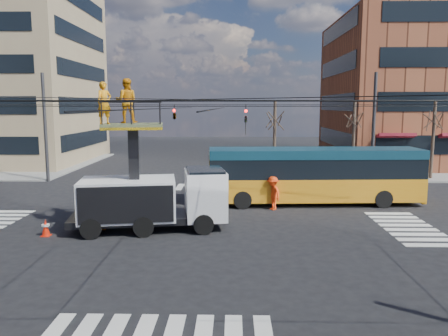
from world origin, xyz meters
TOP-DOWN VIEW (x-y plane):
  - ground at (0.00, 0.00)m, footprint 120.00×120.00m
  - sidewalk_ne at (21.00, 21.00)m, footprint 18.00×18.00m
  - crosswalks at (0.00, 0.00)m, footprint 22.40×22.40m
  - building_ne at (21.98, 23.98)m, footprint 20.06×16.06m
  - overhead_network at (-0.07, 0.40)m, footprint 24.24×24.24m
  - tree_a at (5.00, 13.50)m, footprint 2.00×2.00m
  - tree_b at (11.00, 13.50)m, footprint 2.00×2.00m
  - tree_c at (17.00, 13.50)m, footprint 2.00×2.00m
  - utility_truck at (-1.83, -0.47)m, footprint 7.28×3.54m
  - city_bus at (6.50, 4.98)m, footprint 12.20×3.23m
  - traffic_cone at (-6.30, -1.66)m, footprint 0.36×0.36m
  - worker_ground at (-4.11, -0.53)m, footprint 0.79×1.13m
  - flagger at (4.01, 3.42)m, footprint 1.18×1.37m

SIDE VIEW (x-z plane):
  - ground at x=0.00m, z-range 0.00..0.00m
  - crosswalks at x=0.00m, z-range 0.00..0.02m
  - sidewalk_ne at x=21.00m, z-range 0.00..0.12m
  - traffic_cone at x=-6.30m, z-range 0.00..0.74m
  - worker_ground at x=-4.11m, z-range 0.00..1.79m
  - flagger at x=4.01m, z-range 0.00..1.84m
  - city_bus at x=6.50m, z-range 0.12..3.32m
  - utility_truck at x=-1.83m, z-range -1.25..5.58m
  - overhead_network at x=-0.07m, z-range 0.29..8.29m
  - tree_a at x=5.00m, z-range 1.63..7.63m
  - tree_b at x=11.00m, z-range 1.63..7.63m
  - tree_c at x=17.00m, z-range 1.63..7.63m
  - building_ne at x=21.98m, z-range 0.00..14.00m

